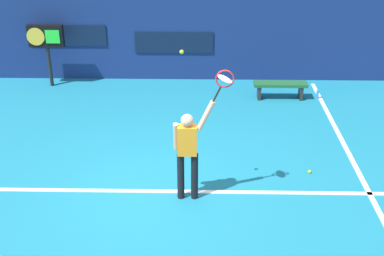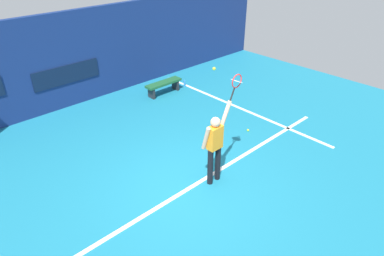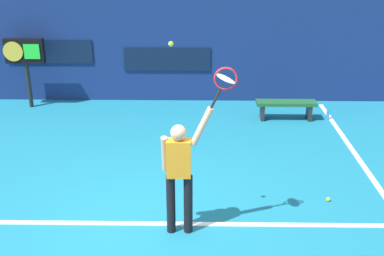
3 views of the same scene
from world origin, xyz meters
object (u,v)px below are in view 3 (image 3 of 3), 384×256
at_px(scoreboard_clock, 25,54).
at_px(tennis_player, 179,170).
at_px(court_bench, 286,106).
at_px(tennis_ball, 171,44).
at_px(spare_ball, 328,199).
at_px(tennis_racket, 225,81).
at_px(water_bottle, 328,115).

bearing_deg(scoreboard_clock, tennis_player, -53.86).
relative_size(tennis_player, court_bench, 1.40).
relative_size(tennis_ball, spare_ball, 1.00).
relative_size(tennis_player, tennis_racket, 3.16).
distance_m(scoreboard_clock, court_bench, 6.43).
bearing_deg(tennis_player, scoreboard_clock, 126.14).
bearing_deg(tennis_racket, scoreboard_clock, 130.03).
distance_m(scoreboard_clock, water_bottle, 7.44).
xyz_separation_m(court_bench, water_bottle, (1.00, 0.00, -0.22)).
relative_size(tennis_racket, scoreboard_clock, 0.36).
height_order(scoreboard_clock, spare_ball, scoreboard_clock).
bearing_deg(tennis_racket, spare_ball, 26.51).
relative_size(scoreboard_clock, water_bottle, 7.26).
distance_m(court_bench, water_bottle, 1.02).
bearing_deg(tennis_racket, tennis_ball, 178.63).
bearing_deg(tennis_player, tennis_racket, -0.40).
bearing_deg(spare_ball, tennis_player, -159.58).
height_order(water_bottle, spare_ball, water_bottle).
relative_size(scoreboard_clock, court_bench, 1.24).
bearing_deg(spare_ball, scoreboard_clock, 144.48).
distance_m(court_bench, spare_ball, 3.79).
relative_size(tennis_ball, court_bench, 0.05).
bearing_deg(spare_ball, tennis_racket, -153.49).
xyz_separation_m(tennis_player, tennis_ball, (-0.09, 0.01, 1.78)).
xyz_separation_m(scoreboard_clock, water_bottle, (7.29, -0.79, -1.24)).
height_order(tennis_player, court_bench, tennis_player).
bearing_deg(court_bench, scoreboard_clock, 172.86).
relative_size(water_bottle, spare_ball, 3.53).
distance_m(tennis_ball, spare_ball, 3.82).
bearing_deg(scoreboard_clock, court_bench, -7.14).
relative_size(tennis_ball, water_bottle, 0.28).
xyz_separation_m(tennis_player, tennis_racket, (0.60, -0.00, 1.30)).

